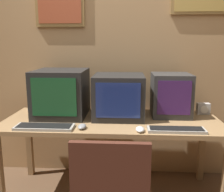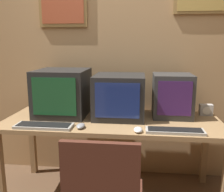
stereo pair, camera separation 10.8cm
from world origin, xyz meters
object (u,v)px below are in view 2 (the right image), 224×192
(keyboard_side, at_px, (175,131))
(monitor_left, at_px, (63,92))
(mouse_near_keyboard, at_px, (81,126))
(monitor_center, at_px, (119,96))
(desk_clock, at_px, (206,110))
(desk_lamp, at_px, (36,85))
(mouse_far_corner, at_px, (138,130))
(keyboard_main, at_px, (44,126))
(monitor_right, at_px, (172,95))

(keyboard_side, bearing_deg, monitor_left, 158.18)
(keyboard_side, distance_m, mouse_near_keyboard, 0.73)
(monitor_center, xyz_separation_m, desk_clock, (0.80, 0.13, -0.14))
(keyboard_side, distance_m, desk_lamp, 1.43)
(monitor_left, height_order, mouse_far_corner, monitor_left)
(monitor_left, bearing_deg, monitor_center, -1.72)
(monitor_left, relative_size, desk_lamp, 1.28)
(keyboard_side, xyz_separation_m, desk_clock, (0.35, 0.51, 0.04))
(desk_clock, height_order, desk_lamp, desk_lamp)
(monitor_center, relative_size, mouse_far_corner, 4.17)
(monitor_center, height_order, desk_clock, monitor_center)
(keyboard_main, relative_size, mouse_far_corner, 4.15)
(mouse_far_corner, relative_size, desk_lamp, 0.29)
(monitor_right, relative_size, keyboard_main, 0.85)
(keyboard_main, xyz_separation_m, mouse_near_keyboard, (0.30, 0.01, 0.00))
(keyboard_main, bearing_deg, monitor_center, 32.85)
(mouse_far_corner, bearing_deg, desk_clock, 40.41)
(monitor_left, height_order, desk_clock, monitor_left)
(monitor_center, relative_size, desk_clock, 3.94)
(keyboard_side, relative_size, desk_clock, 3.72)
(mouse_near_keyboard, relative_size, mouse_far_corner, 1.01)
(keyboard_side, height_order, desk_lamp, desk_lamp)
(mouse_near_keyboard, bearing_deg, monitor_right, 29.49)
(monitor_left, xyz_separation_m, desk_clock, (1.33, 0.12, -0.16))
(monitor_left, height_order, keyboard_main, monitor_left)
(mouse_near_keyboard, bearing_deg, desk_clock, 24.58)
(monitor_right, height_order, mouse_near_keyboard, monitor_right)
(monitor_right, distance_m, desk_clock, 0.36)
(monitor_right, distance_m, keyboard_main, 1.15)
(desk_lamp, bearing_deg, monitor_center, -11.53)
(monitor_left, xyz_separation_m, desk_lamp, (-0.32, 0.16, 0.04))
(keyboard_main, bearing_deg, keyboard_side, -0.37)
(desk_clock, bearing_deg, keyboard_side, -124.26)
(desk_clock, bearing_deg, desk_lamp, 178.66)
(desk_lamp, bearing_deg, monitor_right, -4.55)
(monitor_left, bearing_deg, desk_lamp, 153.84)
(desk_clock, bearing_deg, mouse_near_keyboard, -155.42)
(keyboard_side, relative_size, desk_lamp, 1.15)
(monitor_center, height_order, mouse_far_corner, monitor_center)
(desk_lamp, bearing_deg, keyboard_side, -22.92)
(monitor_right, bearing_deg, mouse_far_corner, -122.85)
(monitor_left, bearing_deg, mouse_far_corner, -30.27)
(monitor_left, bearing_deg, keyboard_side, -21.82)
(monitor_left, distance_m, keyboard_main, 0.44)
(monitor_right, relative_size, mouse_near_keyboard, 3.45)
(monitor_left, distance_m, mouse_far_corner, 0.84)
(monitor_center, height_order, desk_lamp, monitor_center)
(mouse_far_corner, bearing_deg, mouse_near_keyboard, 175.03)
(monitor_left, distance_m, keyboard_side, 1.07)
(keyboard_side, height_order, mouse_near_keyboard, mouse_near_keyboard)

